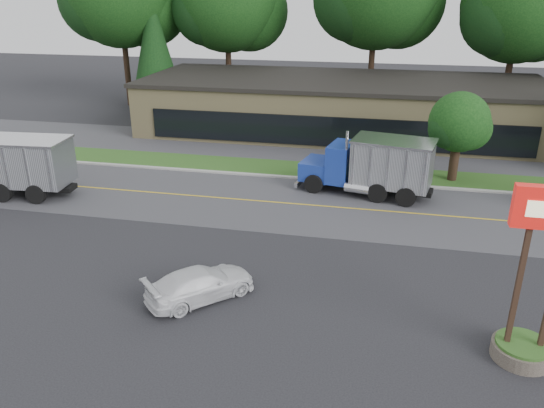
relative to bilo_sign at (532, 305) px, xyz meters
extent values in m
plane|color=#2D2D31|center=(-10.50, 2.50, -2.02)|extent=(140.00, 140.00, 0.00)
cube|color=#545459|center=(-10.50, 11.50, -2.02)|extent=(60.00, 8.00, 0.02)
cube|color=gold|center=(-10.50, 11.50, -2.02)|extent=(60.00, 0.12, 0.01)
cube|color=#9E9E99|center=(-10.50, 15.70, -2.02)|extent=(60.00, 0.30, 0.12)
cube|color=#26521C|center=(-10.50, 17.50, -2.02)|extent=(60.00, 3.40, 0.03)
cube|color=#545459|center=(-10.50, 22.50, -2.02)|extent=(60.00, 7.00, 0.02)
cube|color=tan|center=(-8.50, 28.50, -0.02)|extent=(32.00, 12.00, 4.00)
cylinder|color=#6B6054|center=(0.00, 0.00, -1.77)|extent=(1.90, 1.90, 0.50)
cylinder|color=#26521C|center=(0.00, 0.00, -1.47)|extent=(1.70, 1.70, 0.10)
cube|color=#332116|center=(-0.50, 0.00, 0.58)|extent=(0.16, 0.16, 5.00)
cylinder|color=#382619|center=(-30.50, 34.50, 0.94)|extent=(0.56, 0.56, 5.93)
sphere|color=black|center=(-28.47, 35.86, 7.64)|extent=(8.14, 8.14, 8.14)
sphere|color=black|center=(-32.19, 33.48, 7.98)|extent=(7.46, 7.46, 7.46)
cylinder|color=#382619|center=(-20.50, 36.50, 0.74)|extent=(0.56, 0.56, 5.52)
sphere|color=black|center=(-18.61, 37.76, 6.96)|extent=(7.57, 7.57, 7.57)
sphere|color=black|center=(-22.08, 35.55, 7.28)|extent=(6.94, 6.94, 6.94)
cylinder|color=#382619|center=(-6.50, 36.50, 1.02)|extent=(0.56, 0.56, 6.08)
sphere|color=black|center=(-4.41, 37.89, 7.88)|extent=(8.34, 8.34, 8.34)
cylinder|color=#382619|center=(5.50, 35.50, 0.62)|extent=(0.56, 0.56, 5.28)
sphere|color=black|center=(5.50, 35.50, 7.79)|extent=(9.66, 9.66, 9.66)
sphere|color=black|center=(7.31, 36.71, 6.58)|extent=(7.25, 7.25, 7.25)
sphere|color=black|center=(3.99, 34.59, 6.88)|extent=(6.64, 6.64, 6.64)
cylinder|color=#382619|center=(-26.50, 32.50, -1.52)|extent=(0.44, 0.44, 1.00)
cone|color=black|center=(-26.50, 32.50, 4.05)|extent=(4.86, 4.86, 9.94)
cylinder|color=#382619|center=(-0.50, 17.50, -1.03)|extent=(0.56, 0.56, 1.99)
sphere|color=black|center=(-0.50, 17.50, 1.67)|extent=(3.64, 3.64, 3.64)
sphere|color=black|center=(0.18, 17.95, 1.22)|extent=(2.73, 2.73, 2.73)
sphere|color=black|center=(-1.07, 17.16, 1.33)|extent=(2.50, 2.50, 2.50)
cube|color=silver|center=(-25.02, 9.61, 0.00)|extent=(5.75, 2.94, 2.50)
cube|color=silver|center=(-25.02, 9.61, 1.30)|extent=(5.91, 3.10, 0.12)
cylinder|color=black|center=(-24.71, 10.79, -1.45)|extent=(1.12, 0.44, 1.10)
cylinder|color=black|center=(-24.52, 8.49, -1.45)|extent=(1.12, 0.44, 1.10)
cube|color=black|center=(-5.52, 14.00, -1.45)|extent=(7.25, 2.37, 0.28)
cube|color=#1C379C|center=(-8.59, 14.61, -0.90)|extent=(2.13, 2.59, 1.10)
cube|color=#1C379C|center=(-7.21, 14.33, -0.30)|extent=(1.69, 2.60, 2.20)
cube|color=black|center=(-7.75, 14.44, 0.10)|extent=(0.47, 2.07, 0.90)
cube|color=silver|center=(-4.29, 13.76, 0.00)|extent=(4.70, 3.29, 2.50)
cube|color=silver|center=(-4.29, 13.76, 1.30)|extent=(4.88, 3.46, 0.12)
cylinder|color=black|center=(-8.22, 15.70, -1.45)|extent=(1.15, 0.56, 1.10)
cylinder|color=black|center=(-8.66, 13.45, -1.45)|extent=(1.15, 0.56, 1.10)
cylinder|color=black|center=(-3.76, 14.83, -1.45)|extent=(1.15, 0.56, 1.10)
cylinder|color=black|center=(-4.21, 12.57, -1.45)|extent=(1.15, 0.56, 1.10)
imported|color=silver|center=(-11.37, 1.26, -1.40)|extent=(4.25, 4.31, 1.25)
camera|label=1|loc=(-4.99, -15.47, 9.18)|focal=35.00mm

